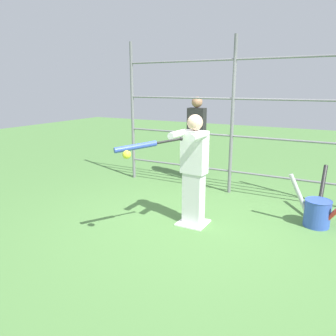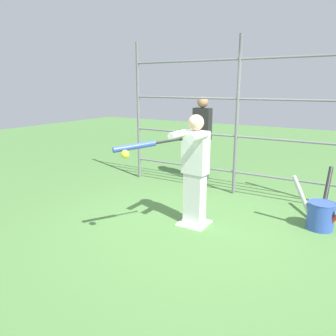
# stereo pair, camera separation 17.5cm
# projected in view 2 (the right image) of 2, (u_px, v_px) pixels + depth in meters

# --- Properties ---
(ground_plane) EXTENTS (24.00, 24.00, 0.00)m
(ground_plane) POSITION_uv_depth(u_px,v_px,m) (194.00, 224.00, 4.66)
(ground_plane) COLOR #4C7A3D
(home_plate) EXTENTS (0.40, 0.40, 0.02)m
(home_plate) POSITION_uv_depth(u_px,v_px,m) (194.00, 223.00, 4.66)
(home_plate) COLOR white
(home_plate) RESTS_ON ground
(fence_backstop) EXTENTS (4.27, 0.06, 2.74)m
(fence_backstop) POSITION_uv_depth(u_px,v_px,m) (237.00, 118.00, 5.66)
(fence_backstop) COLOR slate
(fence_backstop) RESTS_ON ground
(batter) EXTENTS (0.40, 0.54, 1.54)m
(batter) POSITION_uv_depth(u_px,v_px,m) (195.00, 167.00, 4.45)
(batter) COLOR silver
(batter) RESTS_ON ground
(baseball_bat_swinging) EXTENTS (0.53, 0.75, 0.13)m
(baseball_bat_swinging) POSITION_uv_depth(u_px,v_px,m) (141.00, 146.00, 3.81)
(baseball_bat_swinging) COLOR black
(softball_in_flight) EXTENTS (0.10, 0.10, 0.10)m
(softball_in_flight) POSITION_uv_depth(u_px,v_px,m) (125.00, 154.00, 3.66)
(softball_in_flight) COLOR yellow
(bat_bucket) EXTENTS (0.92, 0.88, 0.76)m
(bat_bucket) POSITION_uv_depth(u_px,v_px,m) (321.00, 213.00, 4.46)
(bat_bucket) COLOR #3351B2
(bat_bucket) RESTS_ON ground
(bystander_behind_fence) EXTENTS (0.35, 0.22, 1.70)m
(bystander_behind_fence) POSITION_uv_depth(u_px,v_px,m) (202.00, 137.00, 6.67)
(bystander_behind_fence) COLOR #3F3F47
(bystander_behind_fence) RESTS_ON ground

